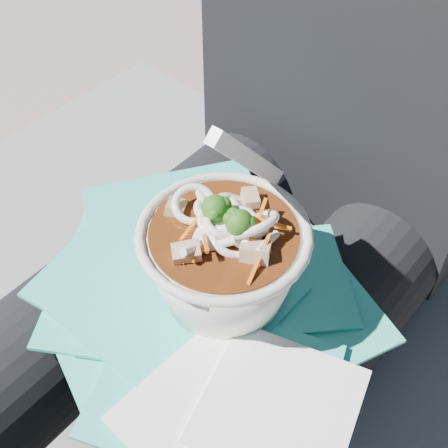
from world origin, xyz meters
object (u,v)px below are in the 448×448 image
Objects in this scene: lap at (185,337)px; udon_bowl at (225,254)px; stone_ledge at (260,383)px; plastic_bag at (192,298)px; person_body at (240,271)px.

udon_bowl is (0.04, 0.02, 0.14)m from lap.
udon_bowl is at bearing -74.12° from stone_ledge.
plastic_bag is at bearing -0.85° from lap.
person_body reaches higher than stone_ledge.
udon_bowl is (0.04, -0.07, 0.12)m from person_body.
stone_ledge is 2.08× the size of lap.
person_body is (-0.00, -0.06, 0.33)m from stone_ledge.
lap is at bearing -90.00° from stone_ledge.
udon_bowl is at bearing 42.61° from plastic_bag.
lap is at bearing -150.55° from udon_bowl.
person_body is at bearing 98.59° from plastic_bag.
plastic_bag is (0.01, -0.00, 0.08)m from lap.
stone_ledge is 0.99× the size of person_body.
lap is 0.47× the size of person_body.
lap is at bearing 179.15° from plastic_bag.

